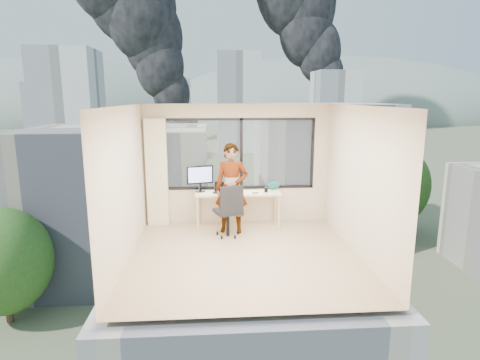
{
  "coord_description": "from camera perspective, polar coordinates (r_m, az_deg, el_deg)",
  "views": [
    {
      "loc": [
        -0.55,
        -6.58,
        2.74
      ],
      "look_at": [
        0.0,
        1.0,
        1.15
      ],
      "focal_mm": 29.79,
      "sensor_mm": 36.0,
      "label": 1
    }
  ],
  "objects": [
    {
      "name": "cellphone",
      "position": [
        8.4,
        2.18,
        -1.85
      ],
      "size": [
        0.13,
        0.07,
        0.01
      ],
      "primitive_type": "cube",
      "rotation": [
        0.0,
        0.0,
        0.17
      ],
      "color": "black",
      "rests_on": "desk"
    },
    {
      "name": "chair",
      "position": [
        7.92,
        -1.76,
        -4.28
      ],
      "size": [
        0.7,
        0.7,
        1.09
      ],
      "primitive_type": null,
      "rotation": [
        0.0,
        0.0,
        0.32
      ],
      "color": "black",
      "rests_on": "floor"
    },
    {
      "name": "wall_left",
      "position": [
        6.89,
        -16.21,
        -0.73
      ],
      "size": [
        0.01,
        4.0,
        2.6
      ],
      "primitive_type": "cube",
      "color": "beige",
      "rests_on": "ground"
    },
    {
      "name": "far_tower_c",
      "position": [
        153.53,
        13.33,
        10.12
      ],
      "size": [
        15.0,
        15.0,
        26.0
      ],
      "primitive_type": "cube",
      "color": "silver",
      "rests_on": "exterior_ground"
    },
    {
      "name": "smoke_plume_b",
      "position": [
        186.69,
        13.98,
        18.97
      ],
      "size": [
        30.0,
        18.0,
        70.0
      ],
      "primitive_type": null,
      "color": "black",
      "rests_on": "exterior_ground"
    },
    {
      "name": "far_tower_a",
      "position": [
        107.29,
        -23.2,
        9.43
      ],
      "size": [
        14.0,
        14.0,
        28.0
      ],
      "primitive_type": "cube",
      "color": "silver",
      "rests_on": "exterior_ground"
    },
    {
      "name": "hill_b",
      "position": [
        342.11,
        13.11,
        8.72
      ],
      "size": [
        300.0,
        220.0,
        96.0
      ],
      "primitive_type": "ellipsoid",
      "color": "slate",
      "rests_on": "exterior_ground"
    },
    {
      "name": "window_wall",
      "position": [
        8.68,
        -0.15,
        3.78
      ],
      "size": [
        3.3,
        0.16,
        1.55
      ],
      "primitive_type": null,
      "color": "black",
      "rests_on": "ground"
    },
    {
      "name": "laptop",
      "position": [
        8.43,
        -2.78,
        -1.16
      ],
      "size": [
        0.37,
        0.38,
        0.2
      ],
      "primitive_type": null,
      "rotation": [
        0.0,
        0.0,
        -0.22
      ],
      "color": "black",
      "rests_on": "desk"
    },
    {
      "name": "game_console",
      "position": [
        8.71,
        -2.63,
        -1.15
      ],
      "size": [
        0.35,
        0.31,
        0.07
      ],
      "primitive_type": "cube",
      "rotation": [
        0.0,
        0.0,
        0.23
      ],
      "color": "white",
      "rests_on": "desk"
    },
    {
      "name": "far_tower_d",
      "position": [
        167.58,
        -25.23,
        8.76
      ],
      "size": [
        16.0,
        14.0,
        22.0
      ],
      "primitive_type": "cube",
      "color": "silver",
      "rests_on": "exterior_ground"
    },
    {
      "name": "far_tower_b",
      "position": [
        126.88,
        -0.28,
        11.05
      ],
      "size": [
        13.0,
        13.0,
        30.0
      ],
      "primitive_type": "cube",
      "color": "silver",
      "rests_on": "exterior_ground"
    },
    {
      "name": "ceiling",
      "position": [
        6.6,
        0.64,
        10.61
      ],
      "size": [
        4.0,
        4.0,
        0.01
      ],
      "primitive_type": "cube",
      "color": "white",
      "rests_on": "ground"
    },
    {
      "name": "near_bldg_b",
      "position": [
        47.13,
        11.38,
        0.91
      ],
      "size": [
        14.0,
        13.0,
        16.0
      ],
      "primitive_type": "cube",
      "color": "white",
      "rests_on": "exterior_ground"
    },
    {
      "name": "monitor",
      "position": [
        8.53,
        -5.75,
        0.23
      ],
      "size": [
        0.58,
        0.25,
        0.57
      ],
      "primitive_type": null,
      "rotation": [
        0.0,
        0.0,
        0.23
      ],
      "color": "black",
      "rests_on": "desk"
    },
    {
      "name": "wall_right",
      "position": [
        7.2,
        16.69,
        -0.22
      ],
      "size": [
        0.01,
        4.0,
        2.6
      ],
      "primitive_type": "cube",
      "color": "beige",
      "rests_on": "ground"
    },
    {
      "name": "near_bldg_a",
      "position": [
        38.78,
        -16.61,
        -3.22
      ],
      "size": [
        16.0,
        12.0,
        14.0
      ],
      "primitive_type": "cube",
      "color": "beige",
      "rests_on": "exterior_ground"
    },
    {
      "name": "hill_a",
      "position": [
        348.14,
        -24.46,
        8.03
      ],
      "size": [
        288.0,
        216.0,
        90.0
      ],
      "primitive_type": "ellipsoid",
      "color": "slate",
      "rests_on": "exterior_ground"
    },
    {
      "name": "tree_c",
      "position": [
        53.06,
        21.14,
        -1.76
      ],
      "size": [
        8.4,
        8.4,
        10.0
      ],
      "primitive_type": null,
      "color": "#26501A",
      "rests_on": "exterior_ground"
    },
    {
      "name": "floor",
      "position": [
        7.14,
        0.59,
        -10.73
      ],
      "size": [
        4.0,
        4.0,
        0.01
      ],
      "primitive_type": "cube",
      "color": "tan",
      "rests_on": "ground"
    },
    {
      "name": "curtain",
      "position": [
        8.68,
        -11.82,
        1.02
      ],
      "size": [
        0.45,
        0.14,
        2.3
      ],
      "primitive_type": "cube",
      "color": "#F7ECC1",
      "rests_on": "floor"
    },
    {
      "name": "wall_front",
      "position": [
        4.83,
        2.58,
        -5.55
      ],
      "size": [
        4.0,
        0.01,
        2.6
      ],
      "primitive_type": "cube",
      "color": "beige",
      "rests_on": "ground"
    },
    {
      "name": "pen_cup",
      "position": [
        8.5,
        3.75,
        -1.39
      ],
      "size": [
        0.09,
        0.09,
        0.1
      ],
      "primitive_type": "cylinder",
      "rotation": [
        0.0,
        0.0,
        -0.12
      ],
      "color": "black",
      "rests_on": "desk"
    },
    {
      "name": "handbag",
      "position": [
        8.73,
        4.84,
        -0.73
      ],
      "size": [
        0.28,
        0.2,
        0.2
      ],
      "primitive_type": "ellipsoid",
      "rotation": [
        0.0,
        0.0,
        0.31
      ],
      "color": "#0B4045",
      "rests_on": "desk"
    },
    {
      "name": "person",
      "position": [
        8.08,
        -1.21,
        -1.21
      ],
      "size": [
        0.74,
        0.55,
        1.84
      ],
      "primitive_type": "imported",
      "rotation": [
        0.0,
        0.0,
        -0.18
      ],
      "color": "#2D2D33",
      "rests_on": "floor"
    },
    {
      "name": "desk",
      "position": [
        8.59,
        -0.32,
        -4.16
      ],
      "size": [
        1.8,
        0.6,
        0.75
      ],
      "primitive_type": "cube",
      "color": "beige",
      "rests_on": "floor"
    },
    {
      "name": "tree_a",
      "position": [
        34.89,
        -30.71,
        -11.33
      ],
      "size": [
        7.0,
        7.0,
        8.0
      ],
      "primitive_type": null,
      "color": "#26501A",
      "rests_on": "exterior_ground"
    },
    {
      "name": "exterior_ground",
      "position": [
        127.68,
        -3.87,
        4.27
      ],
      "size": [
        400.0,
        400.0,
        0.04
      ],
      "primitive_type": "cube",
      "color": "#515B3D",
      "rests_on": "ground"
    },
    {
      "name": "tree_b",
      "position": [
        27.83,
        5.88,
        -14.33
      ],
      "size": [
        7.6,
        7.6,
        9.0
      ],
      "primitive_type": null,
      "color": "#26501A",
      "rests_on": "exterior_ground"
    }
  ]
}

